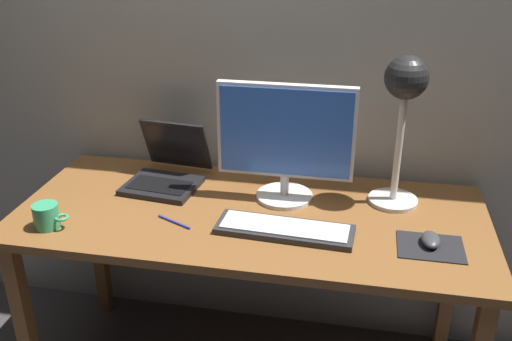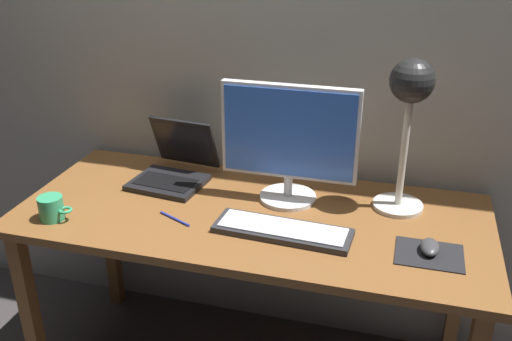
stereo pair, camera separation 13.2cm
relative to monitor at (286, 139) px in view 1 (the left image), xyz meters
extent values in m
cube|color=#9E998E|center=(-0.10, 0.28, 0.33)|extent=(4.80, 0.06, 2.60)
cube|color=brown|center=(-0.10, -0.12, -0.24)|extent=(1.60, 0.70, 0.03)
cube|color=brown|center=(-0.84, -0.41, -0.61)|extent=(0.05, 0.05, 0.71)
cube|color=brown|center=(-0.84, 0.17, -0.61)|extent=(0.05, 0.05, 0.71)
cube|color=brown|center=(0.64, 0.17, -0.61)|extent=(0.05, 0.05, 0.71)
cylinder|color=silver|center=(0.00, 0.00, -0.22)|extent=(0.20, 0.20, 0.01)
cylinder|color=silver|center=(0.00, 0.00, -0.17)|extent=(0.03, 0.03, 0.08)
cube|color=silver|center=(0.00, 0.00, 0.03)|extent=(0.47, 0.03, 0.33)
cube|color=blue|center=(0.00, -0.02, 0.03)|extent=(0.45, 0.00, 0.31)
cube|color=#28282B|center=(0.04, -0.24, -0.22)|extent=(0.45, 0.16, 0.02)
cube|color=silver|center=(0.04, -0.24, -0.21)|extent=(0.41, 0.13, 0.01)
cube|color=black|center=(-0.46, -0.01, -0.22)|extent=(0.28, 0.24, 0.02)
cube|color=black|center=(-0.46, -0.02, -0.21)|extent=(0.23, 0.14, 0.00)
cube|color=black|center=(-0.44, 0.13, -0.11)|extent=(0.27, 0.11, 0.20)
cube|color=black|center=(-0.44, 0.13, -0.11)|extent=(0.24, 0.10, 0.17)
cylinder|color=beige|center=(0.38, 0.04, -0.22)|extent=(0.17, 0.17, 0.01)
cylinder|color=silver|center=(0.38, 0.04, -0.01)|extent=(0.02, 0.02, 0.41)
sphere|color=black|center=(0.38, 0.04, 0.22)|extent=(0.14, 0.14, 0.14)
sphere|color=#FFEAB2|center=(0.38, 0.03, 0.19)|extent=(0.05, 0.05, 0.05)
cube|color=black|center=(0.49, -0.24, -0.23)|extent=(0.20, 0.16, 0.00)
ellipsoid|color=#38383A|center=(0.49, -0.23, -0.21)|extent=(0.06, 0.10, 0.03)
cylinder|color=#339966|center=(-0.73, -0.35, -0.19)|extent=(0.08, 0.08, 0.08)
torus|color=#339966|center=(-0.67, -0.35, -0.19)|extent=(0.05, 0.05, 0.01)
cylinder|color=#2633A5|center=(-0.33, -0.25, -0.22)|extent=(0.13, 0.07, 0.01)
camera|label=1|loc=(0.25, -1.81, 0.72)|focal=40.16mm
camera|label=2|loc=(0.38, -1.78, 0.72)|focal=40.16mm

